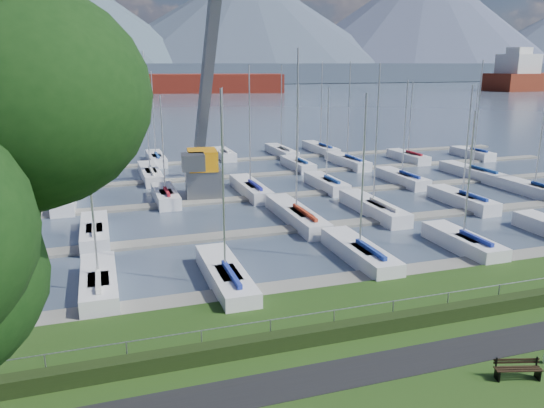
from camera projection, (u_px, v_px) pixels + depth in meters
name	position (u px, v px, depth m)	size (l,w,h in m)	color
path	(387.00, 365.00, 21.47)	(160.00, 2.00, 0.04)	black
water	(117.00, 89.00, 263.18)	(800.00, 540.00, 0.20)	#475568
hedge	(358.00, 328.00, 23.77)	(80.00, 0.70, 0.70)	black
fence	(354.00, 307.00, 23.92)	(0.04, 0.04, 80.00)	gray
foothill	(112.00, 73.00, 325.84)	(900.00, 80.00, 12.00)	#425061
mountains	(114.00, 14.00, 386.16)	(1190.00, 360.00, 115.00)	#3B4457
docks	(224.00, 201.00, 48.17)	(90.00, 41.60, 0.25)	slate
bench_right	(518.00, 369.00, 20.48)	(1.85, 0.90, 0.85)	black
crane	(204.00, 136.00, 49.46)	(4.97, 13.33, 22.35)	slate
cargo_ship_mid	(166.00, 83.00, 227.79)	(93.55, 38.58, 21.50)	maroon
sailboat_fleet	(193.00, 136.00, 48.77)	(75.88, 50.01, 13.68)	maroon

